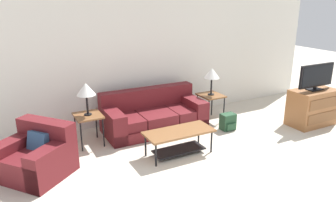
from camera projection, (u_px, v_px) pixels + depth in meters
wall_back at (148, 61)px, 7.12m from camera, size 8.95×0.06×2.60m
couch at (153, 116)px, 6.76m from camera, size 2.07×0.98×0.82m
armchair at (36, 157)px, 5.05m from camera, size 1.31×1.32×0.80m
coffee_table at (179, 137)px, 5.68m from camera, size 1.21×0.53×0.44m
side_table_left at (88, 118)px, 6.01m from camera, size 0.48×0.54×0.58m
side_table_right at (211, 97)px, 7.22m from camera, size 0.48×0.54×0.58m
table_lamp_left at (86, 90)px, 5.84m from camera, size 0.34×0.34×0.60m
table_lamp_right at (212, 74)px, 7.05m from camera, size 0.34×0.34×0.60m
tv_console at (312, 107)px, 7.00m from camera, size 1.00×0.57×0.78m
television at (316, 76)px, 6.79m from camera, size 0.95×0.20×0.55m
backpack at (228, 122)px, 6.79m from camera, size 0.30×0.28×0.34m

